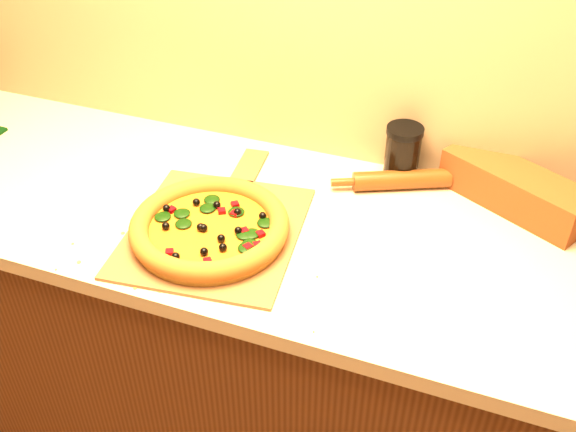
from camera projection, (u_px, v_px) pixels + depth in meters
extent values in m
cube|color=#48230F|center=(271.00, 350.00, 1.81)|extent=(2.80, 0.65, 0.86)
cube|color=beige|center=(268.00, 225.00, 1.53)|extent=(2.84, 0.68, 0.04)
cube|color=brown|center=(214.00, 231.00, 1.48)|extent=(0.43, 0.47, 0.01)
cube|color=brown|center=(249.00, 168.00, 1.69)|extent=(0.08, 0.18, 0.01)
cylinder|color=#B4752D|center=(210.00, 232.00, 1.45)|extent=(0.34, 0.34, 0.02)
cylinder|color=orange|center=(210.00, 228.00, 1.44)|extent=(0.29, 0.29, 0.01)
torus|color=brown|center=(210.00, 225.00, 1.44)|extent=(0.36, 0.36, 0.04)
ellipsoid|color=black|center=(237.00, 222.00, 1.45)|extent=(0.04, 0.04, 0.01)
sphere|color=black|center=(188.00, 224.00, 1.43)|extent=(0.02, 0.02, 0.02)
cube|color=maroon|center=(208.00, 241.00, 1.39)|extent=(0.02, 0.02, 0.01)
cylinder|color=#5C300F|center=(402.00, 180.00, 1.61)|extent=(0.24, 0.15, 0.05)
cylinder|color=#5C300F|center=(461.00, 177.00, 1.62)|extent=(0.06, 0.04, 0.02)
cylinder|color=#5C300F|center=(342.00, 182.00, 1.60)|extent=(0.06, 0.04, 0.02)
cube|color=#672E13|center=(514.00, 188.00, 1.53)|extent=(0.37, 0.27, 0.10)
cylinder|color=black|center=(402.00, 156.00, 1.62)|extent=(0.09, 0.09, 0.13)
cylinder|color=black|center=(405.00, 131.00, 1.57)|extent=(0.09, 0.09, 0.02)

